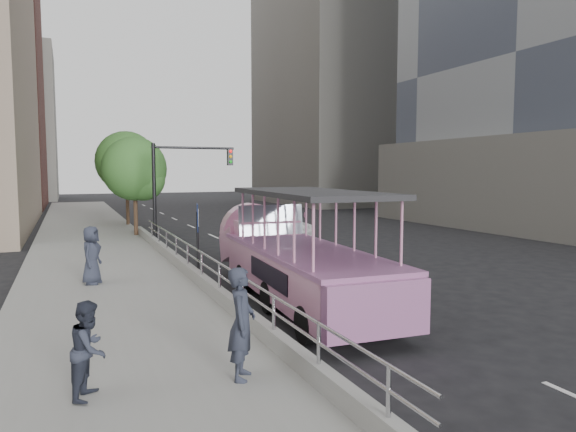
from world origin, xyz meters
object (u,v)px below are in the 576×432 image
Objects in this scene: street_tree_near at (137,171)px; pedestrian_near at (242,323)px; car at (281,223)px; parking_sign at (198,235)px; traffic_signal at (178,178)px; street_tree_far at (128,164)px; pedestrian_mid at (89,349)px; duck_boat at (292,259)px; pedestrian_far at (91,255)px.

pedestrian_near is at bearing -92.41° from street_tree_near.
pedestrian_near reaches higher than car.
parking_sign is (-7.67, -11.37, 0.97)m from car.
pedestrian_near is 0.37× the size of traffic_signal.
parking_sign is 0.43× the size of street_tree_far.
street_tree_near is at bearing 13.50° from pedestrian_mid.
traffic_signal is at bearing -65.02° from street_tree_near.
car is (5.46, 13.98, -0.46)m from duck_boat.
duck_boat is at bearing -24.59° from pedestrian_mid.
car is at bearing 56.00° from parking_sign.
pedestrian_near reaches higher than pedestrian_mid.
duck_boat is 6.63m from pedestrian_near.
duck_boat is at bearing -4.61° from pedestrian_near.
street_tree_far is at bearing 90.37° from parking_sign.
traffic_signal is at bearing 94.41° from duck_boat.
pedestrian_near is at bearing -143.14° from pedestrian_far.
street_tree_far is (-0.12, 18.87, 2.57)m from parking_sign.
traffic_signal is (2.49, 17.73, 2.24)m from pedestrian_near.
pedestrian_far is 0.32× the size of street_tree_near.
traffic_signal reaches higher than parking_sign.
car is 1.62× the size of parking_sign.
parking_sign is 0.48× the size of street_tree_near.
pedestrian_far is 12.90m from street_tree_near.
pedestrian_far is (-5.44, 3.19, -0.02)m from duck_boat.
street_tree_near is (-1.60, 3.43, 0.32)m from traffic_signal.
car is 11.38m from street_tree_far.
pedestrian_mid is 0.84× the size of pedestrian_far.
car is 0.78× the size of street_tree_near.
street_tree_far is at bearing 14.38° from pedestrian_far.
traffic_signal is 9.57m from street_tree_far.
street_tree_near reaches higher than pedestrian_near.
pedestrian_mid is 0.24× the size of street_tree_far.
car is at bearing -43.93° from street_tree_far.
pedestrian_mid is 27.32m from street_tree_far.
duck_boat is 1.94× the size of traffic_signal.
duck_boat reaches higher than parking_sign.
street_tree_near reaches higher than parking_sign.
pedestrian_near is at bearing -129.23° from car.
duck_boat is 3.46m from parking_sign.
street_tree_near is (-7.99, 1.50, 3.05)m from car.
car is 15.34m from pedestrian_far.
car is at bearing 68.66° from duck_boat.
pedestrian_far is at bearing 149.61° from duck_boat.
duck_boat is 5.53× the size of pedestrian_far.
car is 22.45m from pedestrian_mid.
street_tree_near is (2.91, 12.29, 2.61)m from pedestrian_far.
pedestrian_far is (0.39, 8.61, 0.15)m from pedestrian_mid.
pedestrian_far reaches higher than car.
duck_boat is 1.76× the size of street_tree_near.
pedestrian_near is at bearing -73.58° from pedestrian_mid.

